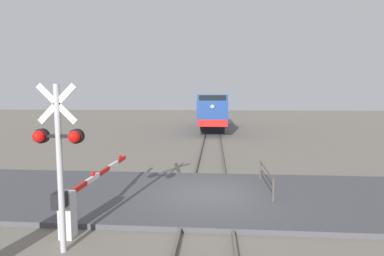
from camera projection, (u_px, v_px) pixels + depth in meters
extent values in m
plane|color=slate|center=(209.00, 198.00, 11.01)|extent=(160.00, 160.00, 0.00)
cube|color=#59544C|center=(189.00, 195.00, 11.05)|extent=(0.08, 80.00, 0.15)
cube|color=#59544C|center=(228.00, 196.00, 10.94)|extent=(0.08, 80.00, 0.15)
cube|color=#47474C|center=(209.00, 195.00, 11.00)|extent=(36.00, 5.92, 0.16)
cube|color=black|center=(212.00, 128.00, 31.10)|extent=(2.45, 3.20, 1.05)
cube|color=black|center=(213.00, 121.00, 40.72)|extent=(2.45, 3.20, 1.05)
cube|color=navy|center=(213.00, 110.00, 35.74)|extent=(2.88, 17.63, 2.39)
cube|color=navy|center=(213.00, 98.00, 28.18)|extent=(2.83, 2.68, 0.56)
cube|color=black|center=(212.00, 98.00, 26.82)|extent=(2.45, 0.06, 0.45)
cube|color=red|center=(212.00, 123.00, 27.04)|extent=(2.74, 0.08, 0.64)
sphere|color=#F2EACC|center=(212.00, 107.00, 26.88)|extent=(0.36, 0.36, 0.36)
cylinder|color=#ADADB2|center=(60.00, 170.00, 6.93)|extent=(0.14, 0.14, 4.01)
cube|color=white|center=(57.00, 104.00, 6.78)|extent=(0.95, 0.04, 0.95)
cube|color=white|center=(57.00, 104.00, 6.78)|extent=(0.95, 0.04, 0.95)
cube|color=black|center=(58.00, 136.00, 6.85)|extent=(1.04, 0.08, 0.08)
sphere|color=red|center=(39.00, 137.00, 6.78)|extent=(0.28, 0.28, 0.28)
sphere|color=red|center=(74.00, 137.00, 6.72)|extent=(0.28, 0.28, 0.28)
cylinder|color=black|center=(42.00, 136.00, 6.90)|extent=(0.34, 0.14, 0.34)
cylinder|color=black|center=(76.00, 136.00, 6.84)|extent=(0.34, 0.14, 0.34)
cube|color=silver|center=(67.00, 215.00, 7.79)|extent=(0.36, 0.36, 1.24)
cube|color=black|center=(60.00, 200.00, 7.39)|extent=(0.28, 0.36, 0.40)
cube|color=red|center=(78.00, 188.00, 8.42)|extent=(0.10, 0.97, 0.14)
cube|color=white|center=(92.00, 179.00, 9.38)|extent=(0.10, 0.97, 0.14)
cube|color=red|center=(104.00, 171.00, 10.34)|extent=(0.10, 0.97, 0.14)
cube|color=white|center=(113.00, 165.00, 11.30)|extent=(0.10, 0.97, 0.14)
cube|color=red|center=(121.00, 160.00, 12.26)|extent=(0.10, 0.97, 0.14)
sphere|color=red|center=(93.00, 174.00, 9.41)|extent=(0.14, 0.14, 0.14)
sphere|color=red|center=(120.00, 157.00, 12.15)|extent=(0.14, 0.14, 0.14)
cylinder|color=#4C4742|center=(273.00, 192.00, 10.11)|extent=(0.08, 0.08, 0.95)
cylinder|color=#4C4742|center=(260.00, 172.00, 12.91)|extent=(0.08, 0.08, 0.95)
cylinder|color=#4C4742|center=(266.00, 170.00, 11.46)|extent=(0.06, 2.83, 0.06)
cylinder|color=#4C4742|center=(266.00, 180.00, 11.50)|extent=(0.06, 2.83, 0.06)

